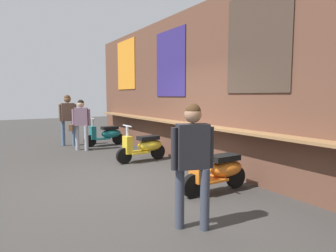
{
  "coord_description": "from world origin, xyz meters",
  "views": [
    {
      "loc": [
        5.21,
        -2.33,
        1.7
      ],
      "look_at": [
        -0.8,
        1.39,
        0.96
      ],
      "focal_mm": 31.05,
      "sensor_mm": 36.0,
      "label": 1
    }
  ],
  "objects": [
    {
      "name": "ground_plane",
      "position": [
        0.0,
        0.0,
        0.0
      ],
      "size": [
        36.49,
        36.49,
        0.0
      ],
      "primitive_type": "plane",
      "color": "#383533"
    },
    {
      "name": "market_stall_facade",
      "position": [
        0.0,
        2.02,
        1.9
      ],
      "size": [
        13.03,
        0.61,
        3.8
      ],
      "color": "brown",
      "rests_on": "ground_plane"
    },
    {
      "name": "scooter_teal",
      "position": [
        -4.32,
        1.08,
        0.39
      ],
      "size": [
        0.46,
        1.4,
        0.97
      ],
      "rotation": [
        0.0,
        0.0,
        -1.55
      ],
      "color": "#197075",
      "rests_on": "ground_plane"
    },
    {
      "name": "scooter_yellow",
      "position": [
        -1.48,
        1.08,
        0.39
      ],
      "size": [
        0.46,
        1.4,
        0.97
      ],
      "rotation": [
        0.0,
        0.0,
        -1.53
      ],
      "color": "gold",
      "rests_on": "ground_plane"
    },
    {
      "name": "scooter_orange",
      "position": [
        1.41,
        1.08,
        0.39
      ],
      "size": [
        0.46,
        1.4,
        0.97
      ],
      "rotation": [
        0.0,
        0.0,
        -1.56
      ],
      "color": "orange",
      "rests_on": "ground_plane"
    },
    {
      "name": "shopper_with_handbag",
      "position": [
        -4.93,
        -0.03,
        1.07
      ],
      "size": [
        0.28,
        0.67,
        1.73
      ],
      "rotation": [
        0.0,
        0.0,
        3.14
      ],
      "color": "slate",
      "rests_on": "ground_plane"
    },
    {
      "name": "shopper_browsing",
      "position": [
        2.33,
        -0.19,
        0.98
      ],
      "size": [
        0.33,
        0.53,
        1.61
      ],
      "rotation": [
        0.0,
        0.0,
        2.81
      ],
      "color": "#383D4C",
      "rests_on": "ground_plane"
    },
    {
      "name": "shopper_passing",
      "position": [
        -3.84,
        0.09,
        0.95
      ],
      "size": [
        0.42,
        0.64,
        1.58
      ],
      "rotation": [
        0.0,
        0.0,
        -0.39
      ],
      "color": "#999EA8",
      "rests_on": "ground_plane"
    }
  ]
}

